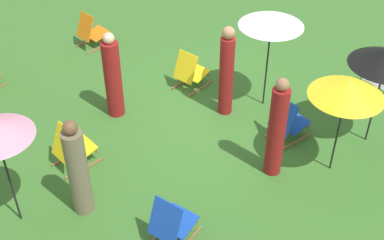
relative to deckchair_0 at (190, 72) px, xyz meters
name	(u,v)px	position (x,y,z in m)	size (l,w,h in m)	color
ground_plane	(233,112)	(-1.22, 0.11, -0.37)	(40.00, 40.00, 0.00)	#386B28
deckchair_0	(190,72)	(0.00, 0.00, 0.00)	(0.50, 0.77, 0.83)	olive
deckchair_1	(72,148)	(-0.12, 3.11, 0.00)	(0.55, 0.80, 0.83)	olive
deckchair_2	(378,76)	(-2.95, -2.42, 0.00)	(0.53, 0.79, 0.83)	olive
deckchair_6	(172,223)	(-2.51, 3.18, 0.00)	(0.57, 0.81, 0.83)	olive
deckchair_7	(91,32)	(2.87, 0.25, 0.00)	(0.54, 0.80, 0.83)	olive
deckchair_11	(288,121)	(-2.42, 0.06, 0.00)	(0.62, 0.84, 0.83)	olive
umbrella_1	(272,19)	(-1.48, -0.53, 1.49)	(1.19, 1.19, 2.01)	black
umbrella_2	(348,88)	(-3.45, 0.25, 1.29)	(1.18, 1.18, 1.81)	black
person_0	(78,170)	(-1.05, 3.64, 0.45)	(0.34, 0.34, 1.73)	#72664C
person_1	(277,130)	(-2.74, 0.97, 0.52)	(0.39, 0.39, 1.86)	maroon
person_2	(226,72)	(-1.07, 0.18, 0.53)	(0.32, 0.32, 1.84)	maroon
person_3	(113,77)	(0.46, 1.64, 0.45)	(0.38, 0.38, 1.75)	maroon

